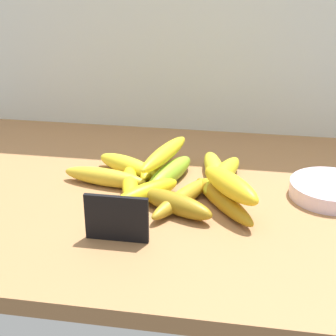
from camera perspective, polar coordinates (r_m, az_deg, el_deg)
counter_top at (r=109.07cm, az=-2.28°, el=-3.10°), size 110.00×76.00×3.00cm
back_wall at (r=136.53cm, az=0.96°, el=17.16°), size 130.00×2.00×70.00cm
chalkboard_sign at (r=89.85cm, az=-5.58°, el=-5.63°), size 11.00×1.80×8.40cm
fruit_bowl at (r=109.76cm, az=17.22°, el=-2.29°), size 16.24×16.24×3.08cm
banana_0 at (r=114.09cm, az=5.06°, el=-0.02°), size 7.78×17.00×3.80cm
banana_1 at (r=100.87cm, az=5.97°, el=-3.54°), size 14.53×19.16×3.43cm
banana_2 at (r=106.89cm, az=-4.11°, el=-1.88°), size 7.97×19.47×3.24cm
banana_3 at (r=115.13cm, az=-4.38°, el=0.27°), size 16.16×11.28×3.95cm
banana_4 at (r=111.00cm, az=0.23°, el=-0.53°), size 9.51×17.90×4.14cm
banana_5 at (r=117.19cm, az=-1.20°, el=0.71°), size 5.78×20.05×3.71cm
banana_6 at (r=110.35cm, az=-6.84°, el=-0.99°), size 18.99×6.91×3.73cm
banana_7 at (r=102.99cm, az=-2.33°, el=-2.69°), size 12.89×14.35×3.83cm
banana_8 at (r=110.76cm, az=5.89°, el=-0.76°), size 9.03×18.96×4.02cm
banana_9 at (r=98.51cm, az=0.91°, el=-3.90°), size 15.98×10.99×4.08cm
banana_10 at (r=101.66cm, az=1.58°, el=-3.23°), size 11.32×19.47×3.27cm
banana_11 at (r=111.00cm, az=-0.39°, el=1.56°), size 8.64×20.48×3.32cm
banana_12 at (r=98.21cm, az=6.78°, el=-1.83°), size 13.49×15.55×4.38cm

